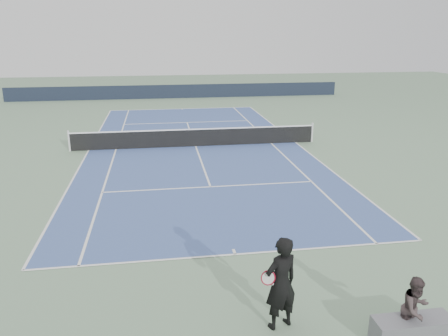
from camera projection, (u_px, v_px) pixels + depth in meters
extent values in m
plane|color=slate|center=(196.00, 146.00, 23.07)|extent=(80.00, 80.00, 0.00)
cube|color=#3D5490|center=(196.00, 146.00, 23.07)|extent=(10.97, 23.77, 0.01)
cylinder|color=silver|center=(69.00, 141.00, 21.98)|extent=(0.10, 0.10, 1.07)
cylinder|color=silver|center=(312.00, 132.00, 23.84)|extent=(0.10, 0.10, 1.07)
cube|color=black|center=(195.00, 138.00, 22.93)|extent=(12.80, 0.03, 0.90)
cube|color=white|center=(195.00, 129.00, 22.79)|extent=(12.80, 0.04, 0.06)
cube|color=black|center=(178.00, 91.00, 39.76)|extent=(30.00, 0.25, 1.20)
imported|color=black|center=(281.00, 283.00, 8.71)|extent=(0.90, 0.77, 2.01)
torus|color=maroon|center=(268.00, 278.00, 8.57)|extent=(0.34, 0.18, 0.36)
cylinder|color=white|center=(268.00, 278.00, 8.57)|extent=(0.29, 0.14, 0.32)
cylinder|color=white|center=(273.00, 288.00, 8.69)|extent=(0.08, 0.13, 0.27)
cube|color=slate|center=(412.00, 330.00, 8.50)|extent=(1.64, 0.99, 0.50)
imported|color=#3F3333|center=(415.00, 309.00, 8.36)|extent=(0.78, 0.70, 1.34)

